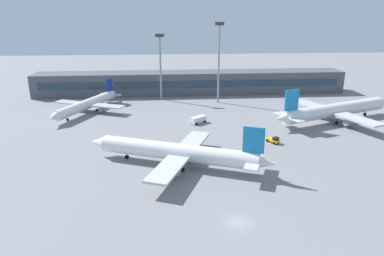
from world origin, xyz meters
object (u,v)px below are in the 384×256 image
Objects in this scene: airplane_far at (87,104)px; baggage_tug_yellow at (274,140)px; airplane_mid at (336,110)px; floodlight_tower_west at (219,58)px; airplane_near at (176,152)px; floodlight_tower_east at (160,62)px; service_van_white at (198,120)px.

airplane_far reaches higher than baggage_tug_yellow.
airplane_mid is 1.55× the size of floodlight_tower_west.
floodlight_tower_east is (-3.41, 62.57, 11.18)m from airplane_near.
airplane_near is at bearing -154.74° from baggage_tug_yellow.
airplane_mid reaches higher than airplane_far.
airplane_mid is 42.98m from service_van_white.
floodlight_tower_west is at bearing 140.87° from airplane_mid.
service_van_white is 31.48m from floodlight_tower_west.
baggage_tug_yellow is 59.82m from floodlight_tower_east.
airplane_mid is 80.91m from airplane_far.
airplane_mid reaches higher than airplane_near.
floodlight_tower_east is at bearing 33.44° from airplane_far.
airplane_far is (-79.18, 16.63, -0.77)m from airplane_mid.
service_van_white is (36.28, -15.35, -1.68)m from airplane_far.
service_van_white is 36.32m from floodlight_tower_east.
floodlight_tower_west reaches higher than baggage_tug_yellow.
floodlight_tower_west is at bearing 72.36° from airplane_near.
airplane_near is at bearing -86.88° from floodlight_tower_east.
airplane_near is 63.65m from floodlight_tower_east.
floodlight_tower_east is at bearing 148.56° from airplane_mid.
airplane_mid is (50.79, 29.44, 0.32)m from airplane_near.
floodlight_tower_east is (-54.20, 33.13, 10.85)m from airplane_mid.
airplane_far is 1.40× the size of floodlight_tower_east.
baggage_tug_yellow is at bearing -145.36° from airplane_mid.
floodlight_tower_west reaches higher than airplane_far.
floodlight_tower_west reaches higher than floodlight_tower_east.
service_van_white is at bearing -70.46° from floodlight_tower_east.
service_van_white is (-17.89, 18.56, 0.31)m from baggage_tug_yellow.
baggage_tug_yellow is at bearing -32.05° from airplane_far.
airplane_mid is at bearing -31.44° from floodlight_tower_east.
floodlight_tower_west is 22.32m from floodlight_tower_east.
floodlight_tower_east reaches higher than airplane_near.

